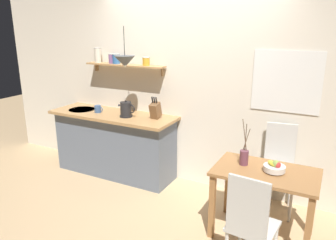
# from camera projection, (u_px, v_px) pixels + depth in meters

# --- Properties ---
(ground_plane) EXTENTS (14.00, 14.00, 0.00)m
(ground_plane) POSITION_uv_depth(u_px,v_px,m) (166.00, 198.00, 4.11)
(ground_plane) COLOR tan
(back_wall) EXTENTS (6.80, 0.11, 2.70)m
(back_wall) POSITION_uv_depth(u_px,v_px,m) (203.00, 85.00, 4.20)
(back_wall) COLOR silver
(back_wall) RESTS_ON ground_plane
(kitchen_counter) EXTENTS (1.83, 0.63, 0.91)m
(kitchen_counter) POSITION_uv_depth(u_px,v_px,m) (115.00, 143.00, 4.70)
(kitchen_counter) COLOR slate
(kitchen_counter) RESTS_ON ground_plane
(wall_shelf) EXTENTS (1.21, 0.20, 0.34)m
(wall_shelf) POSITION_uv_depth(u_px,v_px,m) (119.00, 61.00, 4.52)
(wall_shelf) COLOR tan
(dining_table) EXTENTS (1.00, 0.62, 0.73)m
(dining_table) POSITION_uv_depth(u_px,v_px,m) (265.00, 183.00, 3.23)
(dining_table) COLOR #9E6B3D
(dining_table) RESTS_ON ground_plane
(dining_chair_near) EXTENTS (0.42, 0.42, 0.98)m
(dining_chair_near) POSITION_uv_depth(u_px,v_px,m) (250.00, 223.00, 2.68)
(dining_chair_near) COLOR silver
(dining_chair_near) RESTS_ON ground_plane
(dining_chair_far) EXTENTS (0.44, 0.47, 1.02)m
(dining_chair_far) POSITION_uv_depth(u_px,v_px,m) (278.00, 165.00, 3.77)
(dining_chair_far) COLOR silver
(dining_chair_far) RESTS_ON ground_plane
(fruit_bowl) EXTENTS (0.21, 0.21, 0.13)m
(fruit_bowl) POSITION_uv_depth(u_px,v_px,m) (274.00, 167.00, 3.16)
(fruit_bowl) COLOR silver
(fruit_bowl) RESTS_ON dining_table
(twig_vase) EXTENTS (0.09, 0.09, 0.48)m
(twig_vase) POSITION_uv_depth(u_px,v_px,m) (244.00, 157.00, 3.32)
(twig_vase) COLOR brown
(twig_vase) RESTS_ON dining_table
(electric_kettle) EXTENTS (0.26, 0.17, 0.23)m
(electric_kettle) POSITION_uv_depth(u_px,v_px,m) (126.00, 109.00, 4.37)
(electric_kettle) COLOR black
(electric_kettle) RESTS_ON kitchen_counter
(knife_block) EXTENTS (0.11, 0.18, 0.30)m
(knife_block) POSITION_uv_depth(u_px,v_px,m) (155.00, 110.00, 4.28)
(knife_block) COLOR brown
(knife_block) RESTS_ON kitchen_counter
(coffee_mug_by_sink) EXTENTS (0.14, 0.09, 0.10)m
(coffee_mug_by_sink) POSITION_uv_depth(u_px,v_px,m) (98.00, 109.00, 4.60)
(coffee_mug_by_sink) COLOR #3D5B89
(coffee_mug_by_sink) RESTS_ON kitchen_counter
(pendant_lamp) EXTENTS (0.27, 0.27, 0.49)m
(pendant_lamp) POSITION_uv_depth(u_px,v_px,m) (125.00, 61.00, 4.07)
(pendant_lamp) COLOR black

